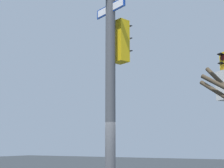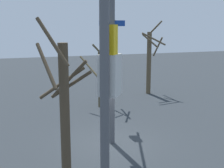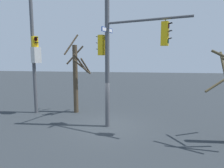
{
  "view_description": "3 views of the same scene",
  "coord_description": "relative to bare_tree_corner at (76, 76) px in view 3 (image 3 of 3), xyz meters",
  "views": [
    {
      "loc": [
        -6.61,
        -3.61,
        1.98
      ],
      "look_at": [
        0.25,
        0.15,
        3.49
      ],
      "focal_mm": 50.63,
      "sensor_mm": 36.0,
      "label": 1
    },
    {
      "loc": [
        12.04,
        -4.31,
        5.26
      ],
      "look_at": [
        -0.31,
        0.1,
        2.69
      ],
      "focal_mm": 47.77,
      "sensor_mm": 36.0,
      "label": 2
    },
    {
      "loc": [
        -1.83,
        10.96,
        3.95
      ],
      "look_at": [
        -0.36,
        0.23,
        2.48
      ],
      "focal_mm": 32.34,
      "sensor_mm": 36.0,
      "label": 3
    }
  ],
  "objects": [
    {
      "name": "secondary_pole_assembly",
      "position": [
        2.69,
        0.59,
        1.55
      ],
      "size": [
        0.82,
        0.73,
        8.2
      ],
      "rotation": [
        0.0,
        0.0,
        2.49
      ],
      "color": "#4C4F54",
      "rests_on": "ground"
    },
    {
      "name": "bare_tree_corner",
      "position": [
        0.0,
        0.0,
        0.0
      ],
      "size": [
        1.88,
        1.87,
        5.53
      ],
      "color": "#463A2A",
      "rests_on": "ground"
    },
    {
      "name": "ground_plane",
      "position": [
        -2.55,
        2.6,
        -2.63
      ],
      "size": [
        80.0,
        80.0,
        0.0
      ],
      "primitive_type": "plane",
      "color": "#2C3236"
    },
    {
      "name": "main_signal_pole_assembly",
      "position": [
        -3.14,
        2.67,
        2.55
      ],
      "size": [
        4.73,
        4.07,
        9.66
      ],
      "rotation": [
        0.0,
        0.0,
        2.79
      ],
      "color": "#4C4F54",
      "rests_on": "ground"
    }
  ]
}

